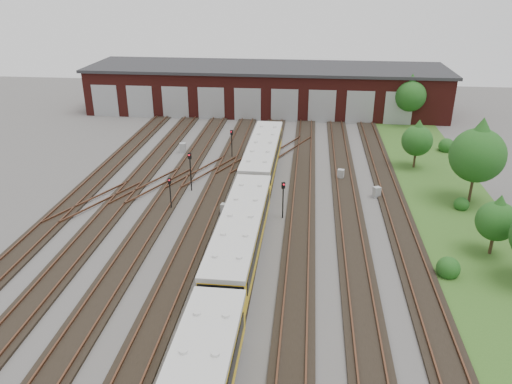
# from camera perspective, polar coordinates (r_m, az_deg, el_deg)

# --- Properties ---
(ground) EXTENTS (120.00, 120.00, 0.00)m
(ground) POSITION_cam_1_polar(r_m,az_deg,el_deg) (37.57, -4.32, -5.97)
(ground) COLOR #4D4A48
(ground) RESTS_ON ground
(track_network) EXTENTS (30.40, 70.00, 0.33)m
(track_network) POSITION_cam_1_polar(r_m,az_deg,el_deg) (38.05, -4.41, -5.38)
(track_network) COLOR black
(track_network) RESTS_ON ground
(maintenance_shed) EXTENTS (51.00, 12.50, 6.35)m
(maintenance_shed) POSITION_cam_1_polar(r_m,az_deg,el_deg) (73.88, 1.17, 11.79)
(maintenance_shed) COLOR #4C1713
(maintenance_shed) RESTS_ON ground
(grass_verge) EXTENTS (8.00, 55.00, 0.05)m
(grass_verge) POSITION_cam_1_polar(r_m,az_deg,el_deg) (47.67, 21.09, -0.83)
(grass_verge) COLOR #29511B
(grass_verge) RESTS_ON ground
(metro_train) EXTENTS (2.88, 47.27, 3.15)m
(metro_train) POSITION_cam_1_polar(r_m,az_deg,el_deg) (34.51, -1.75, -5.10)
(metro_train) COLOR black
(metro_train) RESTS_ON ground
(signal_mast_0) EXTENTS (0.27, 0.26, 2.91)m
(signal_mast_0) POSITION_cam_1_polar(r_m,az_deg,el_deg) (42.58, -9.80, 0.29)
(signal_mast_0) COLOR black
(signal_mast_0) RESTS_ON ground
(signal_mast_1) EXTENTS (0.29, 0.28, 3.16)m
(signal_mast_1) POSITION_cam_1_polar(r_m,az_deg,el_deg) (54.04, -2.80, 5.93)
(signal_mast_1) COLOR black
(signal_mast_1) RESTS_ON ground
(signal_mast_2) EXTENTS (0.31, 0.30, 3.69)m
(signal_mast_2) POSITION_cam_1_polar(r_m,az_deg,el_deg) (45.93, -7.52, 2.87)
(signal_mast_2) COLOR black
(signal_mast_2) RESTS_ON ground
(signal_mast_3) EXTENTS (0.31, 0.30, 3.20)m
(signal_mast_3) POSITION_cam_1_polar(r_m,az_deg,el_deg) (40.46, 3.11, -0.38)
(signal_mast_3) COLOR black
(signal_mast_3) RESTS_ON ground
(relay_cabinet_1) EXTENTS (0.73, 0.64, 1.12)m
(relay_cabinet_1) POSITION_cam_1_polar(r_m,az_deg,el_deg) (56.75, -8.36, 5.02)
(relay_cabinet_1) COLOR #979A9C
(relay_cabinet_1) RESTS_ON ground
(relay_cabinet_2) EXTENTS (0.66, 0.58, 0.98)m
(relay_cabinet_2) POSITION_cam_1_polar(r_m,az_deg,el_deg) (41.73, -3.62, -1.98)
(relay_cabinet_2) COLOR #979A9C
(relay_cabinet_2) RESTS_ON ground
(relay_cabinet_3) EXTENTS (0.71, 0.64, 1.01)m
(relay_cabinet_3) POSITION_cam_1_polar(r_m,az_deg,el_deg) (49.51, 9.65, 2.01)
(relay_cabinet_3) COLOR #979A9C
(relay_cabinet_3) RESTS_ON ground
(relay_cabinet_4) EXTENTS (0.75, 0.70, 1.00)m
(relay_cabinet_4) POSITION_cam_1_polar(r_m,az_deg,el_deg) (46.12, 13.63, -0.02)
(relay_cabinet_4) COLOR #979A9C
(relay_cabinet_4) RESTS_ON ground
(tree_0) EXTENTS (4.06, 4.06, 6.73)m
(tree_0) POSITION_cam_1_polar(r_m,az_deg,el_deg) (69.09, 17.27, 10.85)
(tree_0) COLOR #342717
(tree_0) RESTS_ON ground
(tree_1) EXTENTS (3.11, 3.11, 5.15)m
(tree_1) POSITION_cam_1_polar(r_m,az_deg,el_deg) (53.39, 17.98, 5.99)
(tree_1) COLOR #342717
(tree_1) RESTS_ON ground
(tree_2) EXTENTS (4.65, 4.65, 7.70)m
(tree_2) POSITION_cam_1_polar(r_m,az_deg,el_deg) (46.24, 24.10, 4.51)
(tree_2) COLOR #342717
(tree_2) RESTS_ON ground
(tree_3) EXTENTS (2.83, 2.83, 4.68)m
(tree_3) POSITION_cam_1_polar(r_m,az_deg,el_deg) (38.67, 25.87, -2.56)
(tree_3) COLOR #342717
(tree_3) RESTS_ON ground
(bush_0) EXTENTS (1.57, 1.57, 1.57)m
(bush_0) POSITION_cam_1_polar(r_m,az_deg,el_deg) (35.87, 21.17, -7.81)
(bush_0) COLOR #144714
(bush_0) RESTS_ON ground
(bush_1) EXTENTS (1.26, 1.26, 1.26)m
(bush_1) POSITION_cam_1_polar(r_m,az_deg,el_deg) (46.03, 22.46, -1.10)
(bush_1) COLOR #144714
(bush_1) RESTS_ON ground
(bush_2) EXTENTS (1.76, 1.76, 1.76)m
(bush_2) POSITION_cam_1_polar(r_m,az_deg,el_deg) (60.44, 20.97, 5.16)
(bush_2) COLOR #144714
(bush_2) RESTS_ON ground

